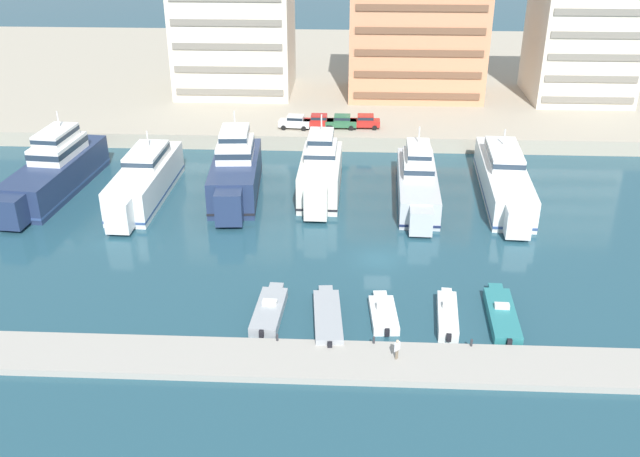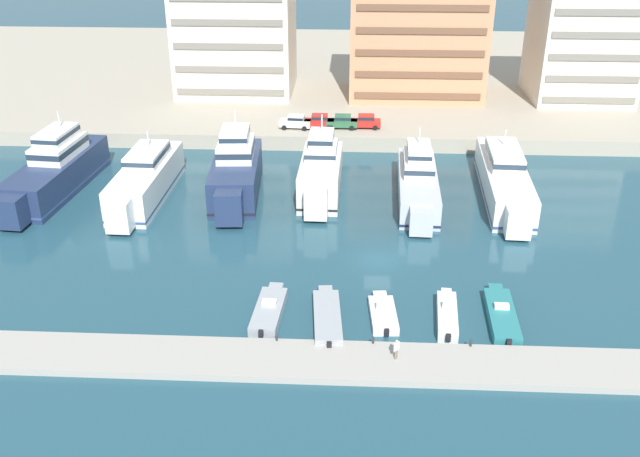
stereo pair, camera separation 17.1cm
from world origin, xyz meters
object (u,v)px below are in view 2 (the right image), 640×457
object	(u,v)px
yacht_white_center_right	(504,179)
motorboat_grey_far_left	(269,310)
motorboat_teal_center	(501,315)
yacht_silver_center	(418,181)
yacht_navy_mid_left	(236,172)
car_green_mid_left	(342,121)
yacht_ivory_center_left	(321,173)
motorboat_grey_left	(327,318)
yacht_white_left	(145,180)
car_white_far_left	(296,121)
yacht_navy_far_left	(56,170)
pedestrian_near_edge	(396,348)
motorboat_white_center_left	(447,315)
motorboat_white_mid_left	(383,313)
car_red_center_left	(365,121)
car_red_left	(319,121)

from	to	relation	value
yacht_white_center_right	motorboat_grey_far_left	bearing A→B (deg)	-132.78
yacht_white_center_right	motorboat_teal_center	bearing A→B (deg)	-100.32
yacht_silver_center	yacht_navy_mid_left	bearing A→B (deg)	179.34
yacht_white_center_right	car_green_mid_left	xyz separation A→B (m)	(-18.33, 16.71, 0.89)
yacht_ivory_center_left	motorboat_grey_left	xyz separation A→B (m)	(1.77, -25.50, -2.05)
yacht_white_center_right	motorboat_grey_left	xyz separation A→B (m)	(-18.55, -26.17, -1.51)
yacht_white_left	car_white_far_left	size ratio (longest dim) A/B	4.51
yacht_navy_far_left	pedestrian_near_edge	world-z (taller)	yacht_navy_far_left
motorboat_white_center_left	yacht_silver_center	bearing A→B (deg)	91.63
motorboat_grey_far_left	yacht_silver_center	bearing A→B (deg)	60.12
yacht_navy_mid_left	motorboat_grey_left	xyz separation A→B (m)	(11.16, -25.03, -2.15)
motorboat_teal_center	motorboat_white_mid_left	bearing A→B (deg)	-178.93
motorboat_grey_left	car_red_center_left	bearing A→B (deg)	85.63
yacht_white_center_right	car_red_center_left	world-z (taller)	yacht_white_center_right
yacht_white_left	car_green_mid_left	xyz separation A→B (m)	(21.19, 19.31, 0.76)
motorboat_grey_left	motorboat_white_center_left	bearing A→B (deg)	4.72
yacht_white_center_right	motorboat_teal_center	xyz separation A→B (m)	(-4.55, -25.00, -1.57)
yacht_silver_center	motorboat_white_mid_left	bearing A→B (deg)	-100.56
yacht_white_left	car_green_mid_left	bearing A→B (deg)	42.34
yacht_white_center_right	car_red_left	world-z (taller)	yacht_white_center_right
yacht_white_left	motorboat_grey_left	world-z (taller)	yacht_white_left
motorboat_white_center_left	car_white_far_left	bearing A→B (deg)	110.41
motorboat_grey_left	car_red_center_left	distance (m)	43.32
motorboat_grey_left	pedestrian_near_edge	distance (m)	7.42
car_red_left	car_red_center_left	size ratio (longest dim) A/B	1.00
motorboat_teal_center	car_white_far_left	bearing A→B (deg)	115.73
motorboat_white_mid_left	motorboat_teal_center	distance (m)	9.52
car_red_left	yacht_navy_far_left	bearing A→B (deg)	-147.84
car_white_far_left	pedestrian_near_edge	distance (m)	48.98
motorboat_grey_far_left	pedestrian_near_edge	world-z (taller)	pedestrian_near_edge
motorboat_grey_left	car_white_far_left	bearing A→B (deg)	97.93
yacht_navy_mid_left	car_red_left	xyz separation A→B (m)	(8.31, 17.89, 0.25)
yacht_navy_mid_left	car_green_mid_left	size ratio (longest dim) A/B	4.27
car_red_center_left	yacht_navy_far_left	bearing A→B (deg)	-152.37
yacht_ivory_center_left	motorboat_white_center_left	bearing A→B (deg)	-65.28
yacht_ivory_center_left	car_red_left	distance (m)	17.46
motorboat_grey_left	car_red_left	distance (m)	43.08
motorboat_white_center_left	car_green_mid_left	bearing A→B (deg)	102.56
yacht_navy_mid_left	motorboat_grey_far_left	xyz separation A→B (m)	(6.38, -24.06, -2.22)
yacht_ivory_center_left	pedestrian_near_edge	xyz separation A→B (m)	(7.00, -30.67, -1.04)
motorboat_grey_far_left	motorboat_white_mid_left	distance (m)	9.25
pedestrian_near_edge	yacht_white_left	bearing A→B (deg)	132.34
yacht_ivory_center_left	motorboat_grey_far_left	size ratio (longest dim) A/B	2.01
motorboat_grey_far_left	car_red_center_left	size ratio (longest dim) A/B	1.83
motorboat_white_mid_left	yacht_silver_center	bearing A→B (deg)	79.44
yacht_navy_far_left	car_red_center_left	xyz separation A→B (m)	(34.75, 18.19, 0.41)
pedestrian_near_edge	car_red_left	bearing A→B (deg)	99.53
yacht_ivory_center_left	motorboat_teal_center	distance (m)	29.06
motorboat_teal_center	yacht_navy_far_left	bearing A→B (deg)	152.40
pedestrian_near_edge	yacht_ivory_center_left	bearing A→B (deg)	102.86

